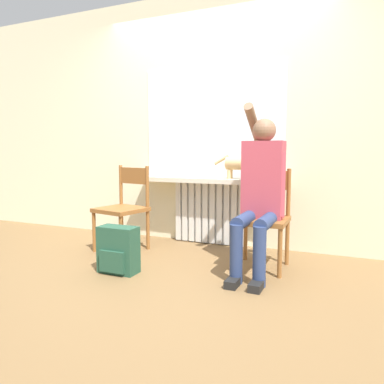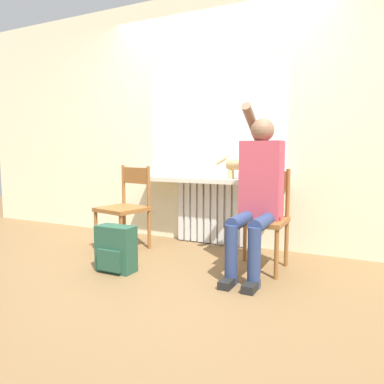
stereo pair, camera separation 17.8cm
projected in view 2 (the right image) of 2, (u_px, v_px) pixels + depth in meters
ground_plane at (156, 274)px, 3.09m from camera, size 12.00×12.00×0.00m
wall_with_window at (216, 120)px, 4.04m from camera, size 7.00×0.06×2.70m
radiator at (212, 213)px, 4.08m from camera, size 0.82×0.08×0.68m
windowsill at (209, 180)px, 3.97m from camera, size 1.63×0.26×0.05m
window_glass at (214, 122)px, 4.01m from camera, size 1.57×0.01×1.19m
chair_left at (125, 206)px, 3.85m from camera, size 0.51×0.51×0.86m
chair_right at (261, 217)px, 3.21m from camera, size 0.44×0.44×0.86m
person at (258, 189)px, 3.08m from camera, size 0.36×1.01×1.42m
cat at (241, 164)px, 3.77m from camera, size 0.46×0.13×0.25m
backpack at (116, 249)px, 3.15m from camera, size 0.33×0.19×0.39m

